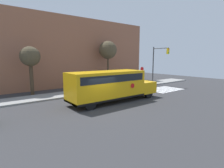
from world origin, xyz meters
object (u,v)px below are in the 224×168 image
object	(u,v)px
school_bus	(111,84)
traffic_light	(158,60)
tree_near_sidewalk	(30,58)
stop_sign	(142,74)
tree_far_sidewalk	(108,50)

from	to	relation	value
school_bus	traffic_light	size ratio (longest dim) A/B	1.60
tree_near_sidewalk	stop_sign	bearing A→B (deg)	-13.17
traffic_light	tree_near_sidewalk	distance (m)	17.16
traffic_light	tree_near_sidewalk	world-z (taller)	traffic_light
tree_far_sidewalk	traffic_light	bearing A→B (deg)	-37.65
traffic_light	tree_far_sidewalk	size ratio (longest dim) A/B	0.87
stop_sign	traffic_light	distance (m)	3.31
school_bus	tree_near_sidewalk	distance (m)	9.59
school_bus	traffic_light	bearing A→B (deg)	17.99
school_bus	tree_far_sidewalk	bearing A→B (deg)	55.00
tree_near_sidewalk	school_bus	bearing A→B (deg)	-57.22
school_bus	stop_sign	xyz separation A→B (m)	(9.06, 4.50, 0.18)
school_bus	tree_far_sidewalk	size ratio (longest dim) A/B	1.40
stop_sign	traffic_light	bearing A→B (deg)	-15.19
tree_near_sidewalk	tree_far_sidewalk	bearing A→B (deg)	2.72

